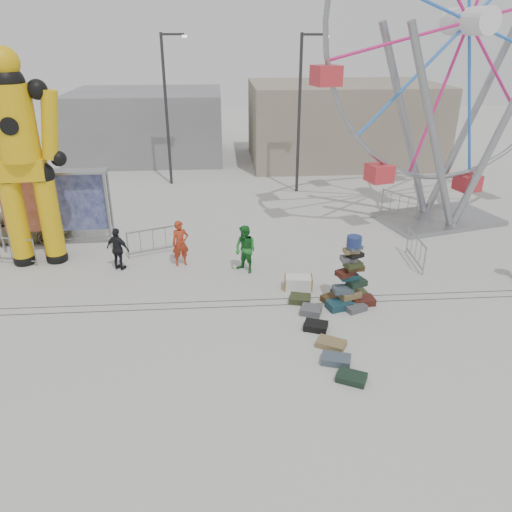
{
  "coord_description": "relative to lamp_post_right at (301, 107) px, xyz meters",
  "views": [
    {
      "loc": [
        -1.15,
        -13.3,
        8.09
      ],
      "look_at": [
        -0.06,
        1.79,
        1.22
      ],
      "focal_mm": 35.0,
      "sensor_mm": 36.0,
      "label": 1
    }
  ],
  "objects": [
    {
      "name": "row_case_3",
      "position": [
        -1.3,
        -14.79,
        -4.39
      ],
      "size": [
        0.93,
        0.83,
        0.18
      ],
      "primitive_type": "cube",
      "rotation": [
        0.0,
        0.0,
        -0.52
      ],
      "color": "olive",
      "rests_on": "ground"
    },
    {
      "name": "barricade_wheel_front",
      "position": [
        2.99,
        -9.62,
        -3.93
      ],
      "size": [
        0.2,
        2.0,
        1.1
      ],
      "primitive_type": null,
      "rotation": [
        0.0,
        0.0,
        1.52
      ],
      "color": "gray",
      "rests_on": "ground"
    },
    {
      "name": "barricade_wheel_back",
      "position": [
        4.15,
        -4.33,
        -3.93
      ],
      "size": [
        1.18,
        1.73,
        1.1
      ],
      "primitive_type": null,
      "rotation": [
        0.0,
        0.0,
        -0.99
      ],
      "color": "gray",
      "rests_on": "ground"
    },
    {
      "name": "building_left",
      "position": [
        -9.09,
        9.0,
        -2.28
      ],
      "size": [
        10.0,
        8.0,
        4.4
      ],
      "primitive_type": "cube",
      "color": "gray",
      "rests_on": "ground"
    },
    {
      "name": "row_case_1",
      "position": [
        -1.55,
        -12.97,
        -4.38
      ],
      "size": [
        0.77,
        0.73,
        0.21
      ],
      "primitive_type": "cube",
      "rotation": [
        0.0,
        0.0,
        -0.35
      ],
      "color": "#53545A",
      "rests_on": "ground"
    },
    {
      "name": "barricade_dummy_a",
      "position": [
        -12.2,
        -8.56,
        -3.93
      ],
      "size": [
        1.96,
        0.6,
        1.1
      ],
      "primitive_type": null,
      "rotation": [
        0.0,
        0.0,
        -0.26
      ],
      "color": "gray",
      "rests_on": "ground"
    },
    {
      "name": "ground",
      "position": [
        -3.09,
        -13.0,
        -4.48
      ],
      "size": [
        90.0,
        90.0,
        0.0
      ],
      "primitive_type": "plane",
      "color": "#9E9E99",
      "rests_on": "ground"
    },
    {
      "name": "suitcase_tower",
      "position": [
        -0.25,
        -12.44,
        -3.82
      ],
      "size": [
        1.74,
        1.52,
        2.36
      ],
      "rotation": [
        0.0,
        0.0,
        0.25
      ],
      "color": "#173C47",
      "rests_on": "ground"
    },
    {
      "name": "building_right",
      "position": [
        3.91,
        7.0,
        -1.98
      ],
      "size": [
        12.0,
        8.0,
        5.0
      ],
      "primitive_type": "cube",
      "color": "gray",
      "rests_on": "ground"
    },
    {
      "name": "barricade_dummy_b",
      "position": [
        -9.95,
        -6.56,
        -3.93
      ],
      "size": [
        2.0,
        0.34,
        1.1
      ],
      "primitive_type": null,
      "rotation": [
        0.0,
        0.0,
        0.12
      ],
      "color": "gray",
      "rests_on": "ground"
    },
    {
      "name": "row_case_5",
      "position": [
        -1.1,
        -16.31,
        -4.39
      ],
      "size": [
        0.88,
        0.77,
        0.18
      ],
      "primitive_type": "cube",
      "rotation": [
        0.0,
        0.0,
        -0.47
      ],
      "color": "black",
      "rests_on": "ground"
    },
    {
      "name": "row_case_2",
      "position": [
        -1.57,
        -13.89,
        -4.38
      ],
      "size": [
        0.81,
        0.7,
        0.21
      ],
      "primitive_type": "cube",
      "rotation": [
        0.0,
        0.0,
        -0.36
      ],
      "color": "black",
      "rests_on": "ground"
    },
    {
      "name": "track_line_far",
      "position": [
        -3.09,
        -12.0,
        -4.48
      ],
      "size": [
        40.0,
        0.04,
        0.01
      ],
      "primitive_type": "cube",
      "color": "#47443F",
      "rests_on": "ground"
    },
    {
      "name": "banner_scaffold",
      "position": [
        -10.82,
        -7.08,
        -2.09
      ],
      "size": [
        4.41,
        0.83,
        3.18
      ],
      "rotation": [
        0.0,
        0.0,
        0.02
      ],
      "color": "gray",
      "rests_on": "ground"
    },
    {
      "name": "barricade_dummy_c",
      "position": [
        -6.96,
        -8.04,
        -3.93
      ],
      "size": [
        1.9,
        0.82,
        1.1
      ],
      "primitive_type": null,
      "rotation": [
        0.0,
        0.0,
        0.37
      ],
      "color": "gray",
      "rests_on": "ground"
    },
    {
      "name": "track_line_near",
      "position": [
        -3.09,
        -12.4,
        -4.48
      ],
      "size": [
        40.0,
        0.04,
        0.01
      ],
      "primitive_type": "cube",
      "color": "#47443F",
      "rests_on": "ground"
    },
    {
      "name": "crash_test_dummy",
      "position": [
        -11.18,
        -8.46,
        -0.31
      ],
      "size": [
        3.15,
        1.38,
        7.91
      ],
      "rotation": [
        0.0,
        0.0,
        0.11
      ],
      "color": "black",
      "rests_on": "ground"
    },
    {
      "name": "parked_suv",
      "position": [
        -12.67,
        -5.96,
        -3.92
      ],
      "size": [
        4.13,
        1.99,
        1.13
      ],
      "primitive_type": "imported",
      "rotation": [
        0.0,
        0.0,
        1.6
      ],
      "color": "#9B9364",
      "rests_on": "ground"
    },
    {
      "name": "lamp_post_left",
      "position": [
        -7.0,
        2.0,
        0.0
      ],
      "size": [
        1.41,
        0.25,
        8.0
      ],
      "color": "#2D2D30",
      "rests_on": "ground"
    },
    {
      "name": "row_case_0",
      "position": [
        -1.78,
        -12.23,
        -4.38
      ],
      "size": [
        0.78,
        0.7,
        0.21
      ],
      "primitive_type": "cube",
      "rotation": [
        0.0,
        0.0,
        -0.26
      ],
      "color": "#30381C",
      "rests_on": "ground"
    },
    {
      "name": "ferris_wheel",
      "position": [
        5.75,
        -5.19,
        2.84
      ],
      "size": [
        12.44,
        4.41,
        14.88
      ],
      "rotation": [
        0.0,
        0.0,
        0.26
      ],
      "color": "gray",
      "rests_on": "ground"
    },
    {
      "name": "row_case_4",
      "position": [
        -1.33,
        -15.55,
        -4.38
      ],
      "size": [
        0.88,
        0.69,
        0.21
      ],
      "primitive_type": "cube",
      "rotation": [
        0.0,
        0.0,
        -0.31
      ],
      "color": "#42515E",
      "rests_on": "ground"
    },
    {
      "name": "pedestrian_green",
      "position": [
        -3.44,
        -9.86,
        -3.6
      ],
      "size": [
        1.08,
        1.08,
        1.77
      ],
      "primitive_type": "imported",
      "rotation": [
        0.0,
        0.0,
        -0.77
      ],
      "color": "#1B6E25",
      "rests_on": "ground"
    },
    {
      "name": "lamp_post_right",
      "position": [
        0.0,
        0.0,
        0.0
      ],
      "size": [
        1.41,
        0.25,
        8.0
      ],
      "color": "#2D2D30",
      "rests_on": "ground"
    },
    {
      "name": "steamer_trunk",
      "position": [
        -1.71,
        -11.31,
        -4.26
      ],
      "size": [
        1.0,
        0.65,
        0.44
      ],
      "primitive_type": "cube",
      "rotation": [
        0.0,
        0.0,
        -0.11
      ],
      "color": "silver",
      "rests_on": "ground"
    },
    {
      "name": "pedestrian_black",
      "position": [
        -8.07,
        -9.32,
        -3.68
      ],
      "size": [
        1.02,
        0.76,
        1.61
      ],
      "primitive_type": "imported",
      "rotation": [
        0.0,
        0.0,
        2.69
      ],
      "color": "black",
      "rests_on": "ground"
    },
    {
      "name": "pedestrian_red",
      "position": [
        -5.82,
        -9.09,
        -3.61
      ],
      "size": [
        0.73,
        0.58,
        1.74
      ],
      "primitive_type": "imported",
      "rotation": [
        0.0,
        0.0,
        0.29
      ],
      "color": "#A02F16",
      "rests_on": "ground"
    }
  ]
}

